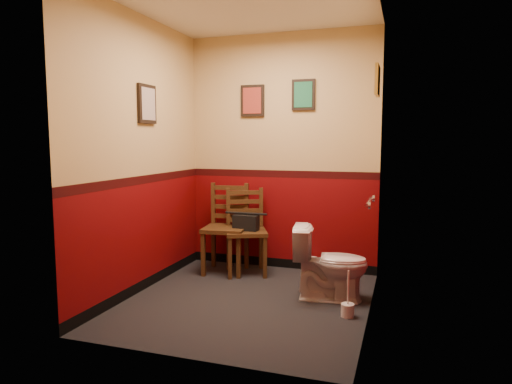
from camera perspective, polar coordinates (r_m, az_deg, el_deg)
floor at (r=4.38m, az=-1.05°, el=-13.46°), size 2.20×2.40×0.00m
ceiling at (r=4.29m, az=-1.13°, el=22.78°), size 2.20×2.40×0.00m
wall_back at (r=5.27m, az=3.24°, el=4.89°), size 2.20×0.00×2.70m
wall_front at (r=3.02m, az=-8.66°, el=3.66°), size 2.20×0.00×2.70m
wall_left at (r=4.61m, az=-14.16°, el=4.48°), size 0.00×2.40×2.70m
wall_right at (r=3.90m, az=14.39°, el=4.15°), size 0.00×2.40×2.70m
grab_bar at (r=4.18m, az=14.05°, el=-1.20°), size 0.05×0.56×0.06m
framed_print_back_a at (r=5.37m, az=-0.45°, el=11.34°), size 0.28×0.04×0.36m
framed_print_back_b at (r=5.21m, az=5.95°, el=12.00°), size 0.26×0.04×0.34m
framed_print_left at (r=4.69m, az=-13.45°, el=10.65°), size 0.04×0.30×0.38m
framed_print_right at (r=4.53m, az=14.91°, el=13.30°), size 0.04×0.34×0.28m
toilet at (r=4.39m, az=9.27°, el=-8.82°), size 0.75×0.48×0.69m
toilet_brush at (r=4.08m, az=11.39°, el=-14.18°), size 0.11×0.11×0.40m
chair_left at (r=5.22m, az=-3.72°, el=-4.50°), size 0.52×0.52×1.00m
chair_right at (r=5.15m, az=-1.30°, el=-4.92°), size 0.59×0.59×0.95m
handbag at (r=5.09m, az=-1.26°, el=-3.82°), size 0.28×0.14×0.20m
tp_stack at (r=5.28m, az=7.13°, el=-9.18°), size 0.21×0.11×0.18m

